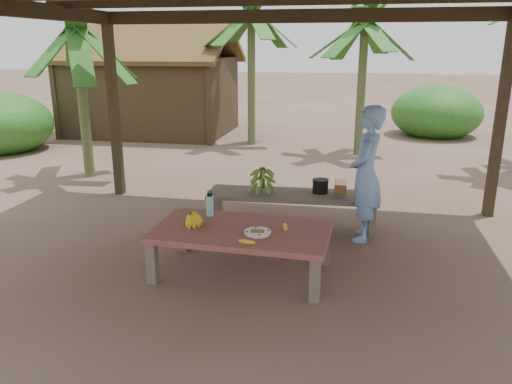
% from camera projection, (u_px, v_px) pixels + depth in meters
% --- Properties ---
extents(ground, '(80.00, 80.00, 0.00)m').
position_uv_depth(ground, '(265.00, 266.00, 5.43)').
color(ground, brown).
rests_on(ground, ground).
extents(work_table, '(1.84, 1.07, 0.50)m').
position_uv_depth(work_table, '(242.00, 235.00, 5.16)').
color(work_table, brown).
rests_on(work_table, ground).
extents(bench, '(2.23, 0.71, 0.45)m').
position_uv_depth(bench, '(292.00, 197.00, 6.55)').
color(bench, brown).
rests_on(bench, ground).
extents(ripe_banana_bunch, '(0.28, 0.25, 0.15)m').
position_uv_depth(ripe_banana_bunch, '(190.00, 218.00, 5.22)').
color(ripe_banana_bunch, yellow).
rests_on(ripe_banana_bunch, work_table).
extents(plate, '(0.27, 0.27, 0.04)m').
position_uv_depth(plate, '(258.00, 233.00, 4.98)').
color(plate, white).
rests_on(plate, work_table).
extents(loose_banana_front, '(0.18, 0.07, 0.04)m').
position_uv_depth(loose_banana_front, '(247.00, 242.00, 4.74)').
color(loose_banana_front, yellow).
rests_on(loose_banana_front, work_table).
extents(loose_banana_side, '(0.07, 0.17, 0.04)m').
position_uv_depth(loose_banana_side, '(285.00, 227.00, 5.12)').
color(loose_banana_side, yellow).
rests_on(loose_banana_side, work_table).
extents(water_flask, '(0.08, 0.08, 0.30)m').
position_uv_depth(water_flask, '(210.00, 205.00, 5.50)').
color(water_flask, '#43D3C7').
rests_on(water_flask, work_table).
extents(green_banana_stalk, '(0.33, 0.33, 0.35)m').
position_uv_depth(green_banana_stalk, '(263.00, 179.00, 6.54)').
color(green_banana_stalk, '#598C2D').
rests_on(green_banana_stalk, bench).
extents(cooking_pot, '(0.21, 0.21, 0.17)m').
position_uv_depth(cooking_pot, '(320.00, 186.00, 6.54)').
color(cooking_pot, black).
rests_on(cooking_pot, bench).
extents(skewer_rack, '(0.18, 0.09, 0.24)m').
position_uv_depth(skewer_rack, '(340.00, 187.00, 6.37)').
color(skewer_rack, '#A57F47').
rests_on(skewer_rack, bench).
extents(woman, '(0.45, 0.64, 1.65)m').
position_uv_depth(woman, '(366.00, 174.00, 6.00)').
color(woman, '#7BA6E9').
rests_on(woman, ground).
extents(hut, '(4.40, 3.43, 2.85)m').
position_uv_depth(hut, '(153.00, 92.00, 13.48)').
color(hut, black).
rests_on(hut, ground).
extents(banana_plant_n, '(1.80, 1.80, 3.05)m').
position_uv_depth(banana_plant_n, '(365.00, 33.00, 10.31)').
color(banana_plant_n, '#596638').
rests_on(banana_plant_n, ground).
extents(banana_plant_nw, '(1.80, 1.80, 3.30)m').
position_uv_depth(banana_plant_nw, '(251.00, 23.00, 11.35)').
color(banana_plant_nw, '#596638').
rests_on(banana_plant_nw, ground).
extents(banana_plant_w, '(1.80, 1.80, 2.80)m').
position_uv_depth(banana_plant_w, '(77.00, 45.00, 8.51)').
color(banana_plant_w, '#596638').
rests_on(banana_plant_w, ground).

